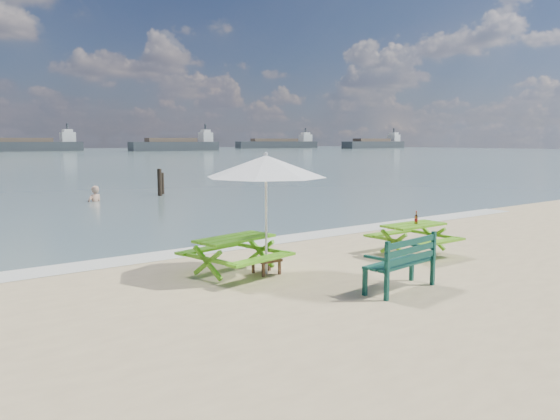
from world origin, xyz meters
TOP-DOWN VIEW (x-y plane):
  - foam_strip at (0.00, 4.60)m, footprint 22.00×0.90m
  - picnic_table_left at (-1.40, 2.22)m, footprint 1.76×1.89m
  - picnic_table_right at (2.59, 1.43)m, footprint 1.44×1.59m
  - park_bench at (0.24, -0.23)m, footprint 1.48×0.66m
  - side_table at (-0.88, 1.99)m, footprint 0.46×0.46m
  - patio_umbrella at (-0.88, 1.99)m, footprint 2.32×2.32m
  - beer_bottle at (2.63, 1.41)m, footprint 0.07×0.07m
  - swimmer at (0.51, 15.90)m, footprint 0.71×0.57m
  - mooring_pilings at (3.73, 16.68)m, footprint 0.58×0.78m
  - cargo_ships at (54.80, 123.44)m, footprint 167.26×28.48m

SIDE VIEW (x-z plane):
  - swimmer at x=0.51m, z-range -1.08..0.63m
  - foam_strip at x=0.00m, z-range 0.00..0.01m
  - side_table at x=-0.88m, z-range 0.01..0.29m
  - park_bench at x=0.24m, z-range -0.17..0.71m
  - picnic_table_right at x=2.59m, z-range -0.01..0.67m
  - picnic_table_left at x=-1.40m, z-range -0.01..0.69m
  - mooring_pilings at x=3.73m, z-range -0.24..1.16m
  - beer_bottle at x=2.63m, z-range 0.63..0.91m
  - cargo_ships at x=54.80m, z-range -1.02..3.38m
  - patio_umbrella at x=-0.88m, z-range 0.89..3.07m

